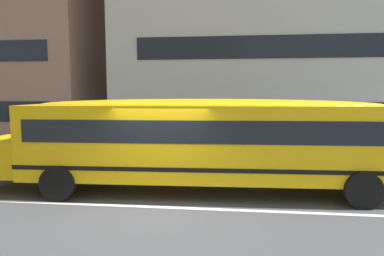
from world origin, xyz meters
TOP-DOWN VIEW (x-y plane):
  - ground_plane at (0.00, 0.00)m, footprint 400.00×400.00m
  - sidewalk_far at (0.00, 7.06)m, footprint 120.00×3.00m
  - lane_centreline at (0.00, 0.00)m, footprint 110.00×0.16m
  - school_bus at (0.88, 1.54)m, footprint 12.29×2.97m
  - apartment_block_far_left at (-14.01, 13.87)m, footprint 15.09×10.67m

SIDE VIEW (x-z plane):
  - ground_plane at x=0.00m, z-range 0.00..0.00m
  - lane_centreline at x=0.00m, z-range 0.00..0.01m
  - sidewalk_far at x=0.00m, z-range 0.00..0.01m
  - school_bus at x=0.88m, z-range 0.26..2.99m
  - apartment_block_far_left at x=-14.01m, z-range 0.00..16.50m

